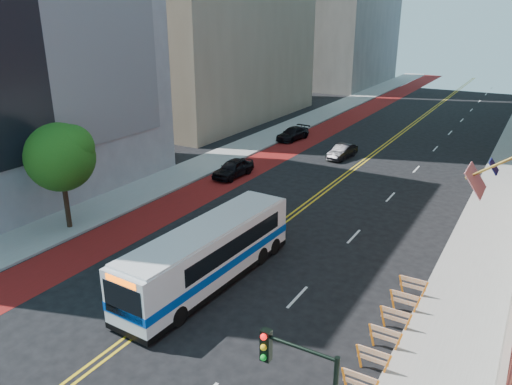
{
  "coord_description": "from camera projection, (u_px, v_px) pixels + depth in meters",
  "views": [
    {
      "loc": [
        13.63,
        -13.2,
        13.14
      ],
      "look_at": [
        1.3,
        8.0,
        4.15
      ],
      "focal_mm": 35.0,
      "sensor_mm": 36.0,
      "label": 1
    }
  ],
  "objects": [
    {
      "name": "car_a",
      "position": [
        233.0,
        168.0,
        41.59
      ],
      "size": [
        1.94,
        4.41,
        1.47
      ],
      "primitive_type": "imported",
      "rotation": [
        0.0,
        0.0,
        -0.05
      ],
      "color": "black",
      "rests_on": "ground"
    },
    {
      "name": "center_line_inner",
      "position": [
        362.0,
        161.0,
        46.1
      ],
      "size": [
        0.14,
        140.0,
        0.01
      ],
      "primitive_type": "cube",
      "color": "gold",
      "rests_on": "ground"
    },
    {
      "name": "sidewalk_right",
      "position": [
        507.0,
        182.0,
        40.33
      ],
      "size": [
        4.0,
        140.0,
        0.15
      ],
      "primitive_type": "cube",
      "color": "gray",
      "rests_on": "ground"
    },
    {
      "name": "car_b",
      "position": [
        342.0,
        152.0,
        46.8
      ],
      "size": [
        1.8,
        4.08,
        1.3
      ],
      "primitive_type": "imported",
      "rotation": [
        0.0,
        0.0,
        -0.11
      ],
      "color": "black",
      "rests_on": "ground"
    },
    {
      "name": "bus_lane_paint",
      "position": [
        285.0,
        150.0,
        49.84
      ],
      "size": [
        3.6,
        140.0,
        0.01
      ],
      "primitive_type": "cube",
      "color": "#62120E",
      "rests_on": "ground"
    },
    {
      "name": "street_tree",
      "position": [
        61.0,
        155.0,
        30.19
      ],
      "size": [
        4.2,
        4.2,
        6.7
      ],
      "color": "black",
      "rests_on": "sidewalk_left"
    },
    {
      "name": "lane_dashes",
      "position": [
        435.0,
        149.0,
        50.25
      ],
      "size": [
        0.14,
        98.2,
        0.01
      ],
      "color": "silver",
      "rests_on": "ground"
    },
    {
      "name": "construction_barriers",
      "position": [
        379.0,
        346.0,
        19.69
      ],
      "size": [
        1.42,
        10.91,
        1.0
      ],
      "color": "orange",
      "rests_on": "ground"
    },
    {
      "name": "car_c",
      "position": [
        293.0,
        134.0,
        53.49
      ],
      "size": [
        2.41,
        4.75,
        1.32
      ],
      "primitive_type": "imported",
      "rotation": [
        0.0,
        0.0,
        -0.13
      ],
      "color": "black",
      "rests_on": "ground"
    },
    {
      "name": "ground",
      "position": [
        138.0,
        332.0,
        21.67
      ],
      "size": [
        160.0,
        160.0,
        0.0
      ],
      "primitive_type": "plane",
      "color": "black",
      "rests_on": "ground"
    },
    {
      "name": "sidewalk_left",
      "position": [
        252.0,
        144.0,
        51.66
      ],
      "size": [
        4.0,
        140.0,
        0.15
      ],
      "primitive_type": "cube",
      "color": "gray",
      "rests_on": "ground"
    },
    {
      "name": "center_line_outer",
      "position": [
        365.0,
        162.0,
        45.93
      ],
      "size": [
        0.14,
        140.0,
        0.01
      ],
      "primitive_type": "cube",
      "color": "gold",
      "rests_on": "ground"
    },
    {
      "name": "transit_bus",
      "position": [
        210.0,
        253.0,
        25.1
      ],
      "size": [
        3.01,
        11.53,
        3.14
      ],
      "rotation": [
        0.0,
        0.0,
        -0.04
      ],
      "color": "silver",
      "rests_on": "ground"
    }
  ]
}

